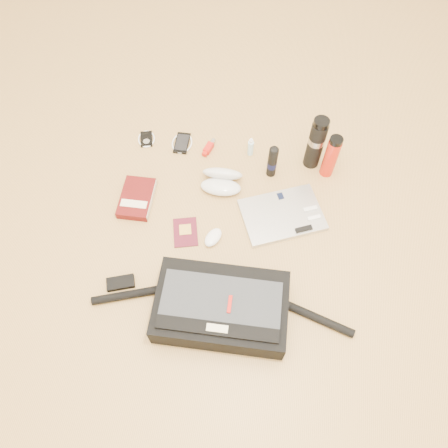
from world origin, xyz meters
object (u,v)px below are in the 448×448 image
Objects in this scene: messenger_bag at (220,307)px; book at (137,198)px; laptop at (282,215)px; thermos_red at (331,157)px; thermos_black at (316,143)px.

messenger_bag reaches higher than book.
laptop is 1.92× the size of book.
messenger_bag is 4.39× the size of thermos_red.
laptop is 1.75× the size of thermos_red.
thermos_black is at bearing 47.69° from laptop.
messenger_bag is at bearing -111.31° from thermos_black.
messenger_bag is at bearing -136.56° from laptop.
thermos_black reaches higher than book.
thermos_black is at bearing 22.45° from book.
messenger_bag is at bearing -46.80° from book.
messenger_bag is 0.62m from book.
messenger_bag is 2.50× the size of laptop.
thermos_red is at bearing 17.82° from book.
book reaches higher than laptop.
laptop is at bearing -108.73° from thermos_black.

